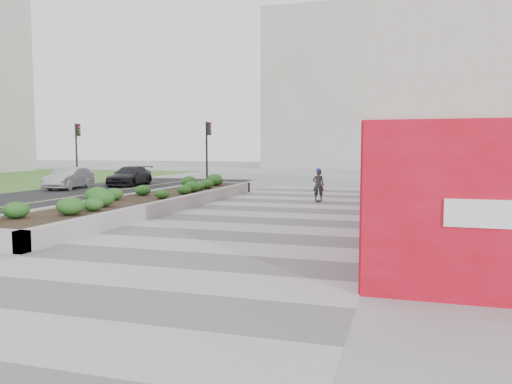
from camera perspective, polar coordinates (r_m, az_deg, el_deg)
ground at (r=12.76m, az=-5.23°, el=-6.44°), size 160.00×160.00×0.00m
walkway at (r=15.53m, az=-1.07°, el=-4.34°), size 8.00×36.00×0.01m
building at (r=20.74m, az=23.32°, el=8.61°), size 6.04×24.08×8.00m
planter at (r=21.31m, az=-11.91°, el=-0.78°), size 3.00×18.00×0.90m
street at (r=25.12m, az=-25.02°, el=-1.24°), size 10.00×40.00×0.00m
traffic_signal_near at (r=31.44m, az=-5.54°, el=5.40°), size 0.33×0.28×4.20m
traffic_signal_far at (r=35.55m, az=-19.76°, el=5.08°), size 0.33×0.28×4.20m
distant_bldg_north_l at (r=67.71m, az=8.61°, el=11.28°), size 16.00×12.00×20.00m
distant_bldg_north_r at (r=72.94m, az=25.34°, el=11.99°), size 14.00×10.00×24.00m
manhole_cover at (r=15.39m, az=0.71°, el=-4.44°), size 0.44×0.44×0.01m
skateboarder at (r=23.70m, az=7.14°, el=0.83°), size 0.59×0.73×1.62m
car_silver at (r=33.31m, az=-20.59°, el=1.50°), size 2.08×4.29×1.36m
car_dark at (r=35.13m, az=-14.21°, el=1.79°), size 2.31×4.67×1.30m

